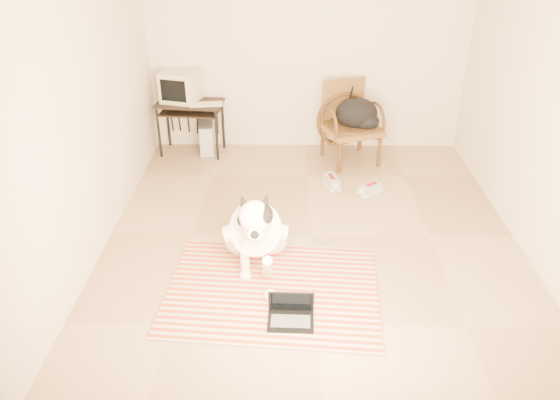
{
  "coord_description": "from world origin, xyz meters",
  "views": [
    {
      "loc": [
        -0.25,
        -4.59,
        2.95
      ],
      "look_at": [
        -0.3,
        -0.68,
        0.77
      ],
      "focal_mm": 35.0,
      "sensor_mm": 36.0,
      "label": 1
    }
  ],
  "objects_px": {
    "computer_desk": "(190,110)",
    "crt_monitor": "(180,86)",
    "backpack": "(358,115)",
    "laptop": "(291,313)",
    "pc_tower": "(207,137)",
    "dog": "(256,231)",
    "rattan_chair": "(350,123)"
  },
  "relations": [
    {
      "from": "laptop",
      "to": "computer_desk",
      "type": "height_order",
      "value": "computer_desk"
    },
    {
      "from": "rattan_chair",
      "to": "backpack",
      "type": "height_order",
      "value": "rattan_chair"
    },
    {
      "from": "backpack",
      "to": "rattan_chair",
      "type": "bearing_deg",
      "value": 142.08
    },
    {
      "from": "crt_monitor",
      "to": "computer_desk",
      "type": "bearing_deg",
      "value": -33.01
    },
    {
      "from": "dog",
      "to": "rattan_chair",
      "type": "height_order",
      "value": "rattan_chair"
    },
    {
      "from": "pc_tower",
      "to": "rattan_chair",
      "type": "relative_size",
      "value": 0.46
    },
    {
      "from": "backpack",
      "to": "dog",
      "type": "bearing_deg",
      "value": -116.9
    },
    {
      "from": "rattan_chair",
      "to": "backpack",
      "type": "relative_size",
      "value": 1.86
    },
    {
      "from": "computer_desk",
      "to": "pc_tower",
      "type": "distance_m",
      "value": 0.43
    },
    {
      "from": "laptop",
      "to": "crt_monitor",
      "type": "height_order",
      "value": "crt_monitor"
    },
    {
      "from": "dog",
      "to": "computer_desk",
      "type": "bearing_deg",
      "value": 111.2
    },
    {
      "from": "laptop",
      "to": "pc_tower",
      "type": "bearing_deg",
      "value": 108.36
    },
    {
      "from": "dog",
      "to": "laptop",
      "type": "distance_m",
      "value": 0.87
    },
    {
      "from": "dog",
      "to": "pc_tower",
      "type": "xyz_separation_m",
      "value": [
        -0.78,
        2.53,
        -0.15
      ]
    },
    {
      "from": "crt_monitor",
      "to": "laptop",
      "type": "bearing_deg",
      "value": -67.41
    },
    {
      "from": "computer_desk",
      "to": "crt_monitor",
      "type": "height_order",
      "value": "crt_monitor"
    },
    {
      "from": "pc_tower",
      "to": "backpack",
      "type": "height_order",
      "value": "backpack"
    },
    {
      "from": "crt_monitor",
      "to": "backpack",
      "type": "bearing_deg",
      "value": -8.1
    },
    {
      "from": "laptop",
      "to": "computer_desk",
      "type": "relative_size",
      "value": 0.43
    },
    {
      "from": "laptop",
      "to": "crt_monitor",
      "type": "distance_m",
      "value": 3.69
    },
    {
      "from": "crt_monitor",
      "to": "pc_tower",
      "type": "bearing_deg",
      "value": -6.29
    },
    {
      "from": "dog",
      "to": "crt_monitor",
      "type": "xyz_separation_m",
      "value": [
        -1.07,
        2.56,
        0.52
      ]
    },
    {
      "from": "rattan_chair",
      "to": "backpack",
      "type": "distance_m",
      "value": 0.18
    },
    {
      "from": "laptop",
      "to": "pc_tower",
      "type": "xyz_separation_m",
      "value": [
        -1.09,
        3.29,
        0.12
      ]
    },
    {
      "from": "dog",
      "to": "pc_tower",
      "type": "relative_size",
      "value": 2.73
    },
    {
      "from": "dog",
      "to": "pc_tower",
      "type": "height_order",
      "value": "dog"
    },
    {
      "from": "laptop",
      "to": "rattan_chair",
      "type": "height_order",
      "value": "rattan_chair"
    },
    {
      "from": "dog",
      "to": "laptop",
      "type": "xyz_separation_m",
      "value": [
        0.31,
        -0.77,
        -0.27
      ]
    },
    {
      "from": "dog",
      "to": "computer_desk",
      "type": "height_order",
      "value": "dog"
    },
    {
      "from": "computer_desk",
      "to": "backpack",
      "type": "distance_m",
      "value": 2.12
    },
    {
      "from": "computer_desk",
      "to": "crt_monitor",
      "type": "relative_size",
      "value": 1.68
    },
    {
      "from": "dog",
      "to": "crt_monitor",
      "type": "height_order",
      "value": "crt_monitor"
    }
  ]
}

